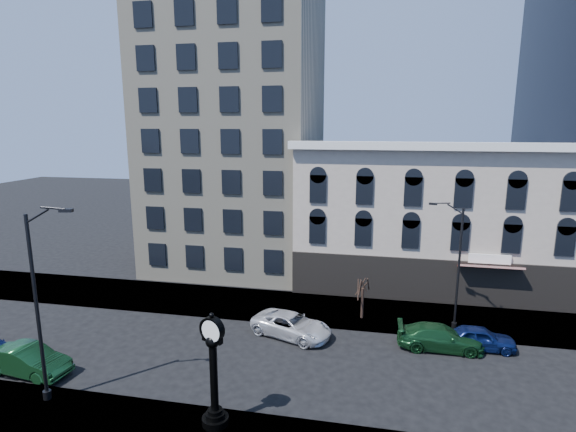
# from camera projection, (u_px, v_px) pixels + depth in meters

# --- Properties ---
(ground) EXTENTS (160.00, 160.00, 0.00)m
(ground) POSITION_uv_depth(u_px,v_px,m) (242.00, 358.00, 26.95)
(ground) COLOR black
(ground) RESTS_ON ground
(sidewalk_far) EXTENTS (160.00, 6.00, 0.12)m
(sidewalk_far) POSITION_uv_depth(u_px,v_px,m) (273.00, 305.00, 34.62)
(sidewalk_far) COLOR #98978A
(sidewalk_far) RESTS_ON ground
(cream_tower) EXTENTS (15.90, 15.40, 42.50)m
(cream_tower) POSITION_uv_depth(u_px,v_px,m) (235.00, 64.00, 42.35)
(cream_tower) COLOR #B8AE94
(cream_tower) RESTS_ON ground
(victorian_row) EXTENTS (22.60, 11.19, 12.50)m
(victorian_row) POSITION_uv_depth(u_px,v_px,m) (429.00, 216.00, 38.69)
(victorian_row) COLOR #BEAE9C
(victorian_row) RESTS_ON ground
(street_clock) EXTENTS (1.25, 1.25, 5.51)m
(street_clock) POSITION_uv_depth(u_px,v_px,m) (214.00, 375.00, 20.40)
(street_clock) COLOR black
(street_clock) RESTS_ON sidewalk_near
(street_lamp_near) EXTENTS (2.60, 0.82, 10.13)m
(street_lamp_near) POSITION_uv_depth(u_px,v_px,m) (46.00, 254.00, 21.25)
(street_lamp_near) COLOR black
(street_lamp_near) RESTS_ON sidewalk_near
(street_lamp_far) EXTENTS (2.24, 0.79, 8.81)m
(street_lamp_far) POSITION_uv_depth(u_px,v_px,m) (451.00, 232.00, 29.62)
(street_lamp_far) COLOR black
(street_lamp_far) RESTS_ON sidewalk_far
(bare_tree_far) EXTENTS (2.08, 2.08, 3.57)m
(bare_tree_far) POSITION_uv_depth(u_px,v_px,m) (363.00, 282.00, 31.77)
(bare_tree_far) COLOR #302018
(bare_tree_far) RESTS_ON sidewalk_far
(car_near_b) EXTENTS (5.08, 2.28, 1.62)m
(car_near_b) POSITION_uv_depth(u_px,v_px,m) (28.00, 360.00, 25.13)
(car_near_b) COLOR #143F1E
(car_near_b) RESTS_ON ground
(car_far_a) EXTENTS (5.92, 4.16, 1.50)m
(car_far_a) POSITION_uv_depth(u_px,v_px,m) (292.00, 325.00, 29.63)
(car_far_a) COLOR silver
(car_far_a) RESTS_ON ground
(car_far_b) EXTENTS (5.25, 2.20, 1.51)m
(car_far_b) POSITION_uv_depth(u_px,v_px,m) (440.00, 337.00, 27.96)
(car_far_b) COLOR #143F1E
(car_far_b) RESTS_ON ground
(car_far_c) EXTENTS (4.26, 1.78, 1.44)m
(car_far_c) POSITION_uv_depth(u_px,v_px,m) (480.00, 338.00, 27.95)
(car_far_c) COLOR #0C194C
(car_far_c) RESTS_ON ground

